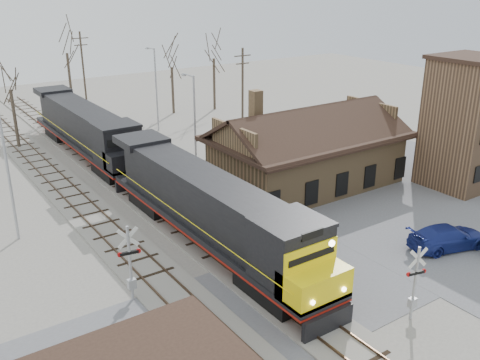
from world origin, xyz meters
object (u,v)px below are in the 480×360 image
Objects in this scene: parked_car at (448,237)px; locomotive_lead at (213,211)px; depot at (307,156)px; signal_tower at (468,123)px; locomotive_trailing at (87,130)px.

locomotive_lead is at bearing 71.48° from parked_car.
depot is 12.82m from signal_tower.
depot is 20.72m from locomotive_trailing.
locomotive_trailing reaches higher than parked_car.
parked_car is at bearing -148.83° from signal_tower.
depot is 0.70× the size of locomotive_trailing.
parked_car is (0.06, -13.26, -1.66)m from depot.
depot is 1.48× the size of signal_tower.
depot reaches higher than locomotive_lead.
locomotive_lead is 1.00× the size of locomotive_trailing.
depot reaches higher than locomotive_trailing.
locomotive_trailing is 4.24× the size of parked_car.
signal_tower is at bearing -4.67° from locomotive_lead.
depot is at bearing -54.64° from locomotive_trailing.
parked_car is (12.05, -8.08, -1.80)m from locomotive_lead.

